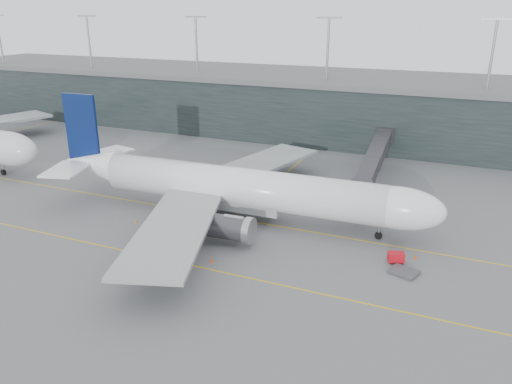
% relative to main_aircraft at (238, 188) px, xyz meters
% --- Properties ---
extents(ground, '(320.00, 320.00, 0.00)m').
position_rel_main_aircraft_xyz_m(ground, '(-5.75, 3.33, -5.01)').
color(ground, '#525256').
rests_on(ground, ground).
extents(taxiline_a, '(160.00, 0.25, 0.02)m').
position_rel_main_aircraft_xyz_m(taxiline_a, '(-5.75, -0.67, -5.00)').
color(taxiline_a, gold).
rests_on(taxiline_a, ground).
extents(taxiline_b, '(160.00, 0.25, 0.02)m').
position_rel_main_aircraft_xyz_m(taxiline_b, '(-5.75, -16.67, -5.00)').
color(taxiline_b, gold).
rests_on(taxiline_b, ground).
extents(taxiline_lead_main, '(0.25, 60.00, 0.02)m').
position_rel_main_aircraft_xyz_m(taxiline_lead_main, '(-0.75, 23.33, -5.00)').
color(taxiline_lead_main, gold).
rests_on(taxiline_lead_main, ground).
extents(terminal, '(240.00, 36.00, 29.00)m').
position_rel_main_aircraft_xyz_m(terminal, '(-5.76, 61.32, 2.61)').
color(terminal, black).
rests_on(terminal, ground).
extents(main_aircraft, '(63.62, 59.85, 17.86)m').
position_rel_main_aircraft_xyz_m(main_aircraft, '(0.00, 0.00, 0.00)').
color(main_aircraft, white).
rests_on(main_aircraft, ground).
extents(jet_bridge, '(6.71, 44.25, 6.73)m').
position_rel_main_aircraft_xyz_m(jet_bridge, '(16.73, 28.62, 0.03)').
color(jet_bridge, '#2B2A2F').
rests_on(jet_bridge, ground).
extents(gse_cart, '(2.36, 1.90, 1.39)m').
position_rel_main_aircraft_xyz_m(gse_cart, '(25.28, -5.41, -4.24)').
color(gse_cart, '#B80D18').
rests_on(gse_cart, ground).
extents(baggage_dolly, '(4.03, 3.62, 0.33)m').
position_rel_main_aircraft_xyz_m(baggage_dolly, '(26.67, -7.95, -4.81)').
color(baggage_dolly, '#3E3F44').
rests_on(baggage_dolly, ground).
extents(uld_a, '(2.10, 1.77, 1.74)m').
position_rel_main_aircraft_xyz_m(uld_a, '(-9.24, 14.03, -4.10)').
color(uld_a, '#38373C').
rests_on(uld_a, ground).
extents(uld_b, '(2.31, 2.05, 1.78)m').
position_rel_main_aircraft_xyz_m(uld_b, '(-9.57, 15.05, -4.08)').
color(uld_b, '#38373C').
rests_on(uld_b, ground).
extents(uld_c, '(2.51, 2.14, 2.04)m').
position_rel_main_aircraft_xyz_m(uld_c, '(-5.20, 15.02, -3.94)').
color(uld_c, '#38373C').
rests_on(uld_c, ground).
extents(cone_nose, '(0.44, 0.44, 0.70)m').
position_rel_main_aircraft_xyz_m(cone_nose, '(27.56, -3.43, -4.66)').
color(cone_nose, '#D2460B').
rests_on(cone_nose, ground).
extents(cone_wing_stbd, '(0.40, 0.40, 0.63)m').
position_rel_main_aircraft_xyz_m(cone_wing_stbd, '(3.18, -14.87, -4.70)').
color(cone_wing_stbd, '#CD3B0B').
rests_on(cone_wing_stbd, ground).
extents(cone_wing_port, '(0.41, 0.41, 0.65)m').
position_rel_main_aircraft_xyz_m(cone_wing_port, '(3.08, 13.07, -4.69)').
color(cone_wing_port, '#D1690B').
rests_on(cone_wing_port, ground).
extents(cone_tail, '(0.40, 0.40, 0.63)m').
position_rel_main_aircraft_xyz_m(cone_tail, '(-13.67, -8.11, -4.70)').
color(cone_tail, '#CB680B').
rests_on(cone_tail, ground).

